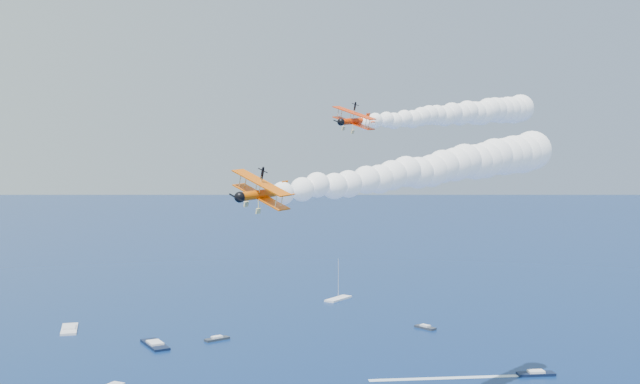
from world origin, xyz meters
TOP-DOWN VIEW (x-y plane):
  - biplane_lead at (19.42, 35.16)m, footprint 8.97×10.66m
  - biplane_trail at (-22.68, 3.43)m, footprint 7.98×9.55m
  - smoke_trail_lead at (48.29, 37.83)m, footprint 58.63×16.19m
  - smoke_trail_trail at (6.21, 6.01)m, footprint 58.61×15.80m
  - spectator_boats at (10.11, 111.62)m, footprint 223.35×159.04m

SIDE VIEW (x-z plane):
  - spectator_boats at x=10.11m, z-range 0.00..0.70m
  - biplane_trail at x=-22.68m, z-range 48.06..55.51m
  - smoke_trail_trail at x=6.21m, z-range 48.74..59.23m
  - biplane_lead at x=19.42m, z-range 57.41..65.55m
  - smoke_trail_lead at x=48.29m, z-range 58.43..68.93m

